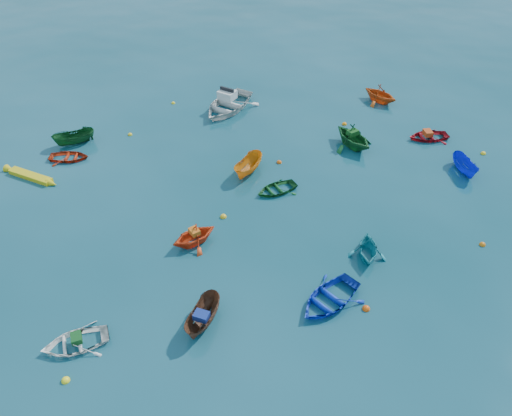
% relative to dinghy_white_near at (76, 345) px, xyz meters
% --- Properties ---
extents(ground, '(160.00, 160.00, 0.00)m').
position_rel_dinghy_white_near_xyz_m(ground, '(6.09, 4.95, 0.00)').
color(ground, '#093A44').
rests_on(ground, ground).
extents(dinghy_white_near, '(3.44, 3.15, 0.58)m').
position_rel_dinghy_white_near_xyz_m(dinghy_white_near, '(0.00, 0.00, 0.00)').
color(dinghy_white_near, white).
rests_on(dinghy_white_near, ground).
extents(sampan_brown_mid, '(1.48, 2.86, 1.05)m').
position_rel_dinghy_white_near_xyz_m(sampan_brown_mid, '(5.11, 2.06, 0.00)').
color(sampan_brown_mid, brown).
rests_on(sampan_brown_mid, ground).
extents(dinghy_blue_se, '(4.00, 4.21, 0.71)m').
position_rel_dinghy_white_near_xyz_m(dinghy_blue_se, '(10.53, 4.24, 0.00)').
color(dinghy_blue_se, '#0F34C4').
rests_on(dinghy_blue_se, ground).
extents(dinghy_orange_w, '(3.23, 3.23, 1.29)m').
position_rel_dinghy_white_near_xyz_m(dinghy_orange_w, '(3.32, 7.02, 0.00)').
color(dinghy_orange_w, '#E74015').
rests_on(dinghy_orange_w, ground).
extents(dinghy_green_e, '(3.13, 3.00, 0.53)m').
position_rel_dinghy_white_near_xyz_m(dinghy_green_e, '(6.92, 12.20, 0.00)').
color(dinghy_green_e, '#13511F').
rests_on(dinghy_green_e, ground).
extents(dinghy_cyan_se, '(2.10, 2.41, 1.22)m').
position_rel_dinghy_white_near_xyz_m(dinghy_cyan_se, '(12.27, 7.65, 0.00)').
color(dinghy_cyan_se, teal).
rests_on(dinghy_cyan_se, ground).
extents(dinghy_red_nw, '(2.81, 2.22, 0.53)m').
position_rel_dinghy_white_near_xyz_m(dinghy_red_nw, '(-6.79, 13.25, 0.00)').
color(dinghy_red_nw, '#AF290E').
rests_on(dinghy_red_nw, ground).
extents(sampan_orange_n, '(1.91, 3.06, 1.11)m').
position_rel_dinghy_white_near_xyz_m(sampan_orange_n, '(4.95, 13.79, 0.00)').
color(sampan_orange_n, orange).
rests_on(sampan_orange_n, ground).
extents(dinghy_green_n, '(4.18, 4.22, 1.68)m').
position_rel_dinghy_white_near_xyz_m(dinghy_green_n, '(11.23, 18.00, 0.00)').
color(dinghy_green_n, '#145623').
rests_on(dinghy_green_n, ground).
extents(dinghy_red_ne, '(3.23, 2.73, 0.57)m').
position_rel_dinghy_white_near_xyz_m(dinghy_red_ne, '(16.36, 19.90, 0.00)').
color(dinghy_red_ne, '#A70D17').
rests_on(dinghy_red_ne, ground).
extents(sampan_blue_far, '(1.75, 2.73, 0.99)m').
position_rel_dinghy_white_near_xyz_m(sampan_blue_far, '(18.20, 16.24, 0.00)').
color(sampan_blue_far, '#1125D5').
rests_on(sampan_blue_far, ground).
extents(dinghy_orange_far, '(3.67, 3.59, 1.47)m').
position_rel_dinghy_white_near_xyz_m(dinghy_orange_far, '(13.13, 24.81, 0.00)').
color(dinghy_orange_far, '#CF4F13').
rests_on(dinghy_orange_far, ground).
extents(sampan_green_far, '(2.85, 2.50, 1.07)m').
position_rel_dinghy_white_near_xyz_m(sampan_green_far, '(-7.23, 15.04, 0.00)').
color(sampan_green_far, '#114A1E').
rests_on(sampan_green_far, ground).
extents(kayak_yellow, '(3.81, 1.53, 0.38)m').
position_rel_dinghy_white_near_xyz_m(kayak_yellow, '(-8.17, 10.90, 0.00)').
color(kayak_yellow, gold).
rests_on(kayak_yellow, ground).
extents(motorboat_white, '(5.09, 5.95, 1.64)m').
position_rel_dinghy_white_near_xyz_m(motorboat_white, '(1.88, 21.58, 0.00)').
color(motorboat_white, silver).
rests_on(motorboat_white, ground).
extents(tarp_green_a, '(0.66, 0.71, 0.28)m').
position_rel_dinghy_white_near_xyz_m(tarp_green_a, '(0.09, 0.05, 0.43)').
color(tarp_green_a, '#124B1C').
rests_on(tarp_green_a, dinghy_white_near).
extents(tarp_blue_a, '(0.72, 0.59, 0.31)m').
position_rel_dinghy_white_near_xyz_m(tarp_blue_a, '(5.09, 1.91, 0.68)').
color(tarp_blue_a, navy).
rests_on(tarp_blue_a, sampan_brown_mid).
extents(tarp_orange_a, '(0.72, 0.72, 0.28)m').
position_rel_dinghy_white_near_xyz_m(tarp_orange_a, '(3.36, 7.05, 0.78)').
color(tarp_orange_a, '#D56015').
rests_on(tarp_orange_a, dinghy_orange_w).
extents(tarp_green_b, '(0.86, 0.84, 0.33)m').
position_rel_dinghy_white_near_xyz_m(tarp_green_b, '(11.17, 18.07, 1.01)').
color(tarp_green_b, '#134F17').
rests_on(tarp_green_b, dinghy_green_n).
extents(tarp_orange_b, '(0.70, 0.81, 0.33)m').
position_rel_dinghy_white_near_xyz_m(tarp_orange_b, '(16.26, 19.87, 0.45)').
color(tarp_orange_b, '#CC4114').
rests_on(tarp_orange_b, dinghy_red_ne).
extents(buoy_ye_a, '(0.35, 0.35, 0.35)m').
position_rel_dinghy_white_near_xyz_m(buoy_ye_a, '(0.35, -1.68, 0.00)').
color(buoy_ye_a, yellow).
rests_on(buoy_ye_a, ground).
extents(buoy_or_b, '(0.37, 0.37, 0.37)m').
position_rel_dinghy_white_near_xyz_m(buoy_or_b, '(12.25, 4.12, 0.00)').
color(buoy_or_b, '#E14C0C').
rests_on(buoy_or_b, ground).
extents(buoy_ye_b, '(0.31, 0.31, 0.31)m').
position_rel_dinghy_white_near_xyz_m(buoy_ye_b, '(-4.01, 16.78, 0.00)').
color(buoy_ye_b, yellow).
rests_on(buoy_ye_b, ground).
extents(buoy_or_c, '(0.34, 0.34, 0.34)m').
position_rel_dinghy_white_near_xyz_m(buoy_or_c, '(6.68, 15.20, 0.00)').
color(buoy_or_c, '#DA530B').
rests_on(buoy_or_c, ground).
extents(buoy_ye_c, '(0.37, 0.37, 0.37)m').
position_rel_dinghy_white_near_xyz_m(buoy_ye_c, '(4.34, 9.32, 0.00)').
color(buoy_ye_c, gold).
rests_on(buoy_ye_c, ground).
extents(buoy_or_d, '(0.33, 0.33, 0.33)m').
position_rel_dinghy_white_near_xyz_m(buoy_or_d, '(18.24, 9.48, 0.00)').
color(buoy_or_d, orange).
rests_on(buoy_or_d, ground).
extents(buoy_ye_d, '(0.29, 0.29, 0.29)m').
position_rel_dinghy_white_near_xyz_m(buoy_ye_d, '(-2.44, 21.76, 0.00)').
color(buoy_ye_d, yellow).
rests_on(buoy_ye_d, ground).
extents(buoy_or_e, '(0.35, 0.35, 0.35)m').
position_rel_dinghy_white_near_xyz_m(buoy_or_e, '(10.63, 20.81, 0.00)').
color(buoy_or_e, orange).
rests_on(buoy_or_e, ground).
extents(buoy_ye_e, '(0.35, 0.35, 0.35)m').
position_rel_dinghy_white_near_xyz_m(buoy_ye_e, '(19.79, 18.54, 0.00)').
color(buoy_ye_e, yellow).
rests_on(buoy_ye_e, ground).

